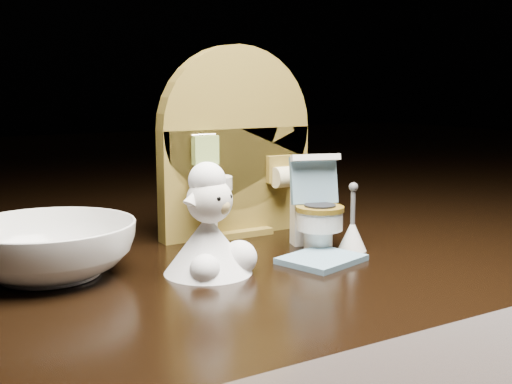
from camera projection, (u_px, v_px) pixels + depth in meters
backdrop_panel at (235, 153)px, 0.51m from camera, size 0.13×0.05×0.15m
toy_toilet at (316, 214)px, 0.47m from camera, size 0.04×0.05×0.07m
bath_mat at (322, 259)px, 0.44m from camera, size 0.06×0.06×0.00m
toilet_brush at (352, 233)px, 0.47m from camera, size 0.02×0.02×0.05m
plush_lamb at (210, 234)px, 0.41m from camera, size 0.06×0.06×0.07m
ceramic_bowl at (49, 249)px, 0.40m from camera, size 0.12×0.12×0.03m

